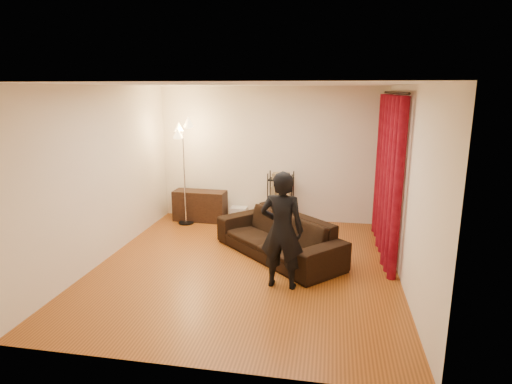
% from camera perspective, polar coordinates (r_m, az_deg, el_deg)
% --- Properties ---
extents(floor, '(5.00, 5.00, 0.00)m').
position_cam_1_polar(floor, '(6.64, -1.33, -9.84)').
color(floor, '#954F18').
rests_on(floor, ground).
extents(ceiling, '(5.00, 5.00, 0.00)m').
position_cam_1_polar(ceiling, '(6.09, -1.47, 14.15)').
color(ceiling, white).
rests_on(ceiling, ground).
extents(wall_back, '(5.00, 0.00, 5.00)m').
position_cam_1_polar(wall_back, '(8.65, 1.93, 5.01)').
color(wall_back, beige).
rests_on(wall_back, ground).
extents(wall_front, '(5.00, 0.00, 5.00)m').
position_cam_1_polar(wall_front, '(3.90, -8.80, -5.89)').
color(wall_front, beige).
rests_on(wall_front, ground).
extents(wall_left, '(0.00, 5.00, 5.00)m').
position_cam_1_polar(wall_left, '(7.03, -19.70, 2.21)').
color(wall_left, beige).
rests_on(wall_left, ground).
extents(wall_right, '(0.00, 5.00, 5.00)m').
position_cam_1_polar(wall_right, '(6.19, 19.47, 0.78)').
color(wall_right, beige).
rests_on(wall_right, ground).
extents(curtain_rod, '(0.04, 2.65, 0.04)m').
position_cam_1_polar(curtain_rod, '(7.15, 18.04, 12.47)').
color(curtain_rod, black).
rests_on(curtain_rod, wall_right).
extents(curtain, '(0.22, 2.65, 2.55)m').
position_cam_1_polar(curtain, '(7.28, 17.14, 2.18)').
color(curtain, maroon).
rests_on(curtain, ground).
extents(sofa, '(2.29, 2.24, 0.67)m').
position_cam_1_polar(sofa, '(6.91, 2.96, -5.89)').
color(sofa, black).
rests_on(sofa, ground).
extents(person, '(0.61, 0.43, 1.61)m').
position_cam_1_polar(person, '(5.73, 3.46, -5.11)').
color(person, black).
rests_on(person, ground).
extents(media_cabinet, '(1.08, 0.44, 0.62)m').
position_cam_1_polar(media_cabinet, '(8.83, -7.46, -1.82)').
color(media_cabinet, black).
rests_on(media_cabinet, ground).
extents(storage_boxes, '(0.34, 0.27, 0.27)m').
position_cam_1_polar(storage_boxes, '(8.84, -2.30, -2.86)').
color(storage_boxes, silver).
rests_on(storage_boxes, ground).
extents(wire_shelf, '(0.54, 0.44, 1.04)m').
position_cam_1_polar(wire_shelf, '(8.54, 3.29, -0.80)').
color(wire_shelf, black).
rests_on(wire_shelf, ground).
extents(floor_lamp, '(0.45, 0.45, 2.03)m').
position_cam_1_polar(floor_lamp, '(8.50, -9.55, 2.39)').
color(floor_lamp, silver).
rests_on(floor_lamp, ground).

